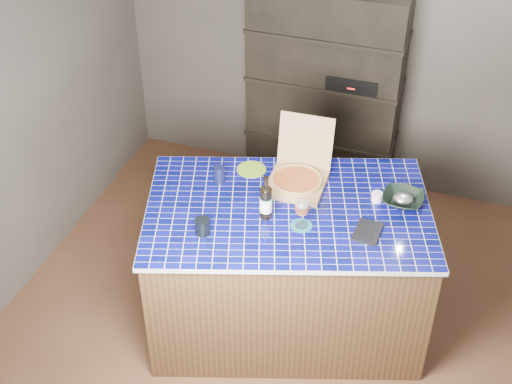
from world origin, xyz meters
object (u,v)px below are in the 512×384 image
(pizza_box, at_px, (297,178))
(mead_bottle, at_px, (266,201))
(dvd_case, at_px, (368,232))
(bowl, at_px, (403,200))
(kitchen_island, at_px, (286,266))
(wine_glass, at_px, (302,208))

(pizza_box, height_order, mead_bottle, pizza_box)
(dvd_case, xyz_separation_m, bowl, (0.15, 0.35, 0.02))
(kitchen_island, distance_m, pizza_box, 0.60)
(kitchen_island, xyz_separation_m, wine_glass, (0.12, -0.14, 0.63))
(wine_glass, distance_m, bowl, 0.69)
(dvd_case, bearing_deg, pizza_box, 150.90)
(pizza_box, height_order, dvd_case, pizza_box)
(mead_bottle, bearing_deg, kitchen_island, 47.93)
(kitchen_island, bearing_deg, mead_bottle, -149.58)
(mead_bottle, height_order, wine_glass, mead_bottle)
(pizza_box, xyz_separation_m, wine_glass, (0.14, -0.40, 0.09))
(pizza_box, xyz_separation_m, mead_bottle, (-0.09, -0.38, 0.06))
(wine_glass, distance_m, dvd_case, 0.42)
(kitchen_island, relative_size, pizza_box, 4.51)
(bowl, bearing_deg, pizza_box, -178.58)
(pizza_box, bearing_deg, mead_bottle, -105.10)
(kitchen_island, bearing_deg, pizza_box, 76.37)
(dvd_case, height_order, bowl, bowl)
(kitchen_island, relative_size, mead_bottle, 6.78)
(kitchen_island, height_order, mead_bottle, mead_bottle)
(pizza_box, bearing_deg, wine_glass, -72.17)
(kitchen_island, xyz_separation_m, dvd_case, (0.51, -0.08, 0.49))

